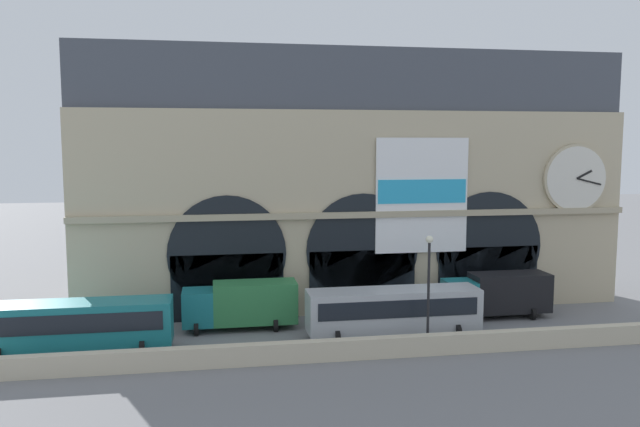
{
  "coord_description": "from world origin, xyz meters",
  "views": [
    {
      "loc": [
        -10.5,
        -38.48,
        12.26
      ],
      "look_at": [
        -3.1,
        5.0,
        7.36
      ],
      "focal_mm": 35.37,
      "sensor_mm": 36.0,
      "label": 1
    }
  ],
  "objects_px": {
    "bus_center": "(393,310)",
    "street_lamp_quayside": "(429,277)",
    "box_truck_midwest": "(242,304)",
    "box_truck_mideast": "(498,294)",
    "bus_west": "(76,325)"
  },
  "relations": [
    {
      "from": "bus_center",
      "to": "box_truck_midwest",
      "type": "bearing_deg",
      "value": 159.62
    },
    {
      "from": "bus_center",
      "to": "box_truck_mideast",
      "type": "distance_m",
      "value": 9.21
    },
    {
      "from": "box_truck_midwest",
      "to": "box_truck_mideast",
      "type": "relative_size",
      "value": 1.0
    },
    {
      "from": "bus_center",
      "to": "box_truck_mideast",
      "type": "xyz_separation_m",
      "value": [
        8.6,
        3.29,
        -0.08
      ]
    },
    {
      "from": "bus_west",
      "to": "bus_center",
      "type": "bearing_deg",
      "value": 0.17
    },
    {
      "from": "bus_west",
      "to": "bus_center",
      "type": "relative_size",
      "value": 1.0
    },
    {
      "from": "box_truck_mideast",
      "to": "street_lamp_quayside",
      "type": "height_order",
      "value": "street_lamp_quayside"
    },
    {
      "from": "box_truck_midwest",
      "to": "box_truck_mideast",
      "type": "distance_m",
      "value": 18.01
    },
    {
      "from": "bus_center",
      "to": "bus_west",
      "type": "bearing_deg",
      "value": -179.83
    },
    {
      "from": "bus_center",
      "to": "street_lamp_quayside",
      "type": "distance_m",
      "value": 4.03
    },
    {
      "from": "box_truck_midwest",
      "to": "street_lamp_quayside",
      "type": "relative_size",
      "value": 1.09
    },
    {
      "from": "bus_west",
      "to": "box_truck_mideast",
      "type": "bearing_deg",
      "value": 6.87
    },
    {
      "from": "bus_west",
      "to": "street_lamp_quayside",
      "type": "relative_size",
      "value": 1.59
    },
    {
      "from": "box_truck_midwest",
      "to": "bus_center",
      "type": "bearing_deg",
      "value": -20.38
    },
    {
      "from": "bus_center",
      "to": "box_truck_mideast",
      "type": "bearing_deg",
      "value": 20.93
    }
  ]
}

